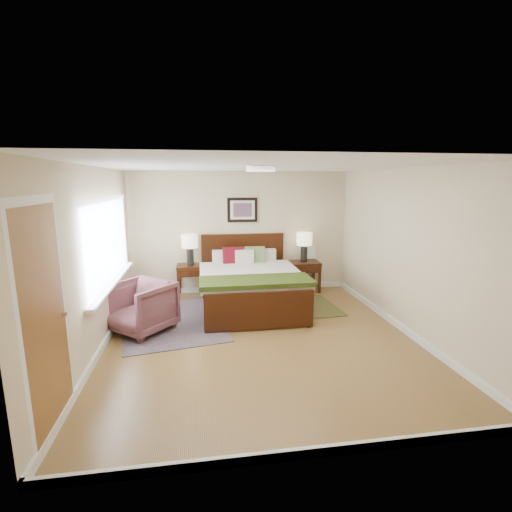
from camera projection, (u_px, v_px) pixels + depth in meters
The scene contains 18 objects.
floor at pixel (260, 338), 5.53m from camera, with size 5.00×5.00×0.00m, color olive.
back_wall at pixel (241, 232), 7.71m from camera, with size 4.50×0.04×2.50m, color beige.
front_wall at pixel (314, 319), 2.86m from camera, with size 4.50×0.04×2.50m, color beige.
left_wall at pixel (95, 261), 4.95m from camera, with size 0.04×5.00×2.50m, color beige.
right_wall at pixel (407, 251), 5.62m from camera, with size 0.04×5.00×2.50m, color beige.
ceiling at pixel (261, 166), 5.04m from camera, with size 4.50×5.00×0.02m, color white.
window at pixel (110, 243), 5.61m from camera, with size 0.11×2.72×1.32m.
door at pixel (46, 322), 3.29m from camera, with size 0.06×1.00×2.18m.
ceil_fixture at pixel (261, 169), 5.04m from camera, with size 0.44×0.44×0.08m.
bed at pixel (250, 278), 6.78m from camera, with size 1.84×2.24×1.20m.
wall_art at pixel (242, 210), 7.59m from camera, with size 0.62×0.05×0.50m.
nightstand_left at pixel (191, 271), 7.45m from camera, with size 0.54×0.49×0.65m.
nightstand_right at pixel (304, 273), 7.84m from camera, with size 0.64×0.48×0.63m.
lamp_left at pixel (190, 244), 7.36m from camera, with size 0.32×0.32×0.61m.
lamp_right at pixel (304, 242), 7.72m from camera, with size 0.32×0.32×0.61m.
armchair at pixel (141, 307), 5.71m from camera, with size 0.84×0.86×0.79m, color brown.
rug_persian at pixel (172, 321), 6.16m from camera, with size 1.55×2.19×0.01m, color #0D1E44.
rug_navy at pixel (313, 306), 6.92m from camera, with size 0.82×1.23×0.01m, color black.
Camera 1 is at (-0.85, -5.11, 2.29)m, focal length 26.00 mm.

